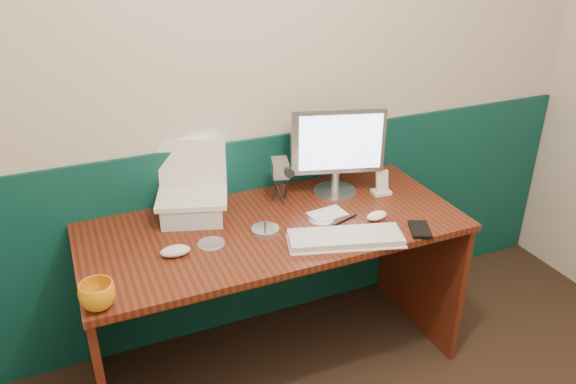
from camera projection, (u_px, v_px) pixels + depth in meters
name	position (u px, v px, depth m)	size (l,w,h in m)	color
back_wall	(260.00, 84.00, 2.47)	(3.50, 0.04, 2.50)	beige
wainscot	(265.00, 232.00, 2.80)	(3.48, 0.02, 1.00)	#07332E
desk	(275.00, 297.00, 2.53)	(1.60, 0.70, 0.75)	#3B160A
laptop_riser	(193.00, 209.00, 2.39)	(0.25, 0.21, 0.09)	silver
laptop	(190.00, 174.00, 2.31)	(0.29, 0.22, 0.24)	silver
monitor	(336.00, 152.00, 2.53)	(0.42, 0.12, 0.42)	#B8B8BD
keyboard	(345.00, 239.00, 2.23)	(0.45, 0.15, 0.03)	silver
mouse_right	(377.00, 216.00, 2.39)	(0.10, 0.06, 0.03)	white
mouse_left	(175.00, 251.00, 2.14)	(0.12, 0.07, 0.04)	silver
mug	(97.00, 295.00, 1.84)	(0.12, 0.12, 0.09)	orange
camcorder	(280.00, 183.00, 2.51)	(0.08, 0.12, 0.19)	#ACACB1
cd_spindle	(265.00, 230.00, 2.29)	(0.11, 0.11, 0.02)	silver
cd_loose_a	(212.00, 243.00, 2.22)	(0.11, 0.11, 0.00)	silver
cd_loose_b	(321.00, 219.00, 2.40)	(0.11, 0.11, 0.00)	silver
pen	(344.00, 221.00, 2.38)	(0.01, 0.01, 0.15)	black
papers	(327.00, 214.00, 2.44)	(0.16, 0.11, 0.00)	white
dock	(381.00, 192.00, 2.62)	(0.08, 0.06, 0.02)	white
music_player	(382.00, 181.00, 2.59)	(0.06, 0.01, 0.10)	silver
pda	(420.00, 230.00, 2.30)	(0.08, 0.13, 0.02)	black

